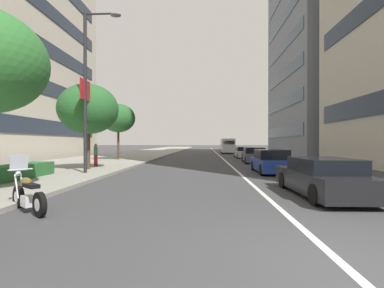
{
  "coord_description": "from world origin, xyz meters",
  "views": [
    {
      "loc": [
        -3.96,
        2.03,
        1.79
      ],
      "look_at": [
        10.62,
        2.71,
        1.73
      ],
      "focal_mm": 25.81,
      "sensor_mm": 36.0,
      "label": 1
    }
  ],
  "objects_px": {
    "car_far_down_avenue": "(322,178)",
    "car_approaching_light": "(254,155)",
    "street_tree_near_plaza_corner": "(88,109)",
    "car_lead_in_lane": "(244,153)",
    "delivery_van_ahead": "(228,146)",
    "motorcycle_second_in_row": "(28,195)",
    "street_tree_mid_sidewalk": "(118,118)",
    "pedestrian_on_plaza": "(96,155)",
    "street_lamp_with_banners": "(90,79)",
    "car_mid_block_traffic": "(271,162)"
  },
  "relations": [
    {
      "from": "car_far_down_avenue",
      "to": "car_approaching_light",
      "type": "relative_size",
      "value": 1.02
    },
    {
      "from": "car_approaching_light",
      "to": "street_tree_near_plaza_corner",
      "type": "distance_m",
      "value": 14.63
    },
    {
      "from": "car_lead_in_lane",
      "to": "delivery_van_ahead",
      "type": "relative_size",
      "value": 0.68
    },
    {
      "from": "motorcycle_second_in_row",
      "to": "street_tree_mid_sidewalk",
      "type": "xyz_separation_m",
      "value": [
        19.73,
        3.9,
        3.77
      ]
    },
    {
      "from": "delivery_van_ahead",
      "to": "pedestrian_on_plaza",
      "type": "xyz_separation_m",
      "value": [
        -27.74,
        11.52,
        -0.38
      ]
    },
    {
      "from": "motorcycle_second_in_row",
      "to": "car_lead_in_lane",
      "type": "distance_m",
      "value": 27.38
    },
    {
      "from": "street_lamp_with_banners",
      "to": "pedestrian_on_plaza",
      "type": "relative_size",
      "value": 5.54
    },
    {
      "from": "car_lead_in_lane",
      "to": "street_lamp_with_banners",
      "type": "height_order",
      "value": "street_lamp_with_banners"
    },
    {
      "from": "car_lead_in_lane",
      "to": "motorcycle_second_in_row",
      "type": "bearing_deg",
      "value": 159.1
    },
    {
      "from": "car_far_down_avenue",
      "to": "delivery_van_ahead",
      "type": "xyz_separation_m",
      "value": [
        37.3,
        0.11,
        0.71
      ]
    },
    {
      "from": "car_approaching_light",
      "to": "street_tree_near_plaza_corner",
      "type": "relative_size",
      "value": 0.85
    },
    {
      "from": "car_far_down_avenue",
      "to": "pedestrian_on_plaza",
      "type": "distance_m",
      "value": 15.06
    },
    {
      "from": "delivery_van_ahead",
      "to": "street_tree_mid_sidewalk",
      "type": "distance_m",
      "value": 23.77
    },
    {
      "from": "motorcycle_second_in_row",
      "to": "car_lead_in_lane",
      "type": "xyz_separation_m",
      "value": [
        25.8,
        -9.15,
        0.2
      ]
    },
    {
      "from": "car_lead_in_lane",
      "to": "street_tree_near_plaza_corner",
      "type": "relative_size",
      "value": 0.78
    },
    {
      "from": "street_tree_mid_sidewalk",
      "to": "motorcycle_second_in_row",
      "type": "bearing_deg",
      "value": -168.82
    },
    {
      "from": "car_mid_block_traffic",
      "to": "car_lead_in_lane",
      "type": "distance_m",
      "value": 16.12
    },
    {
      "from": "street_tree_near_plaza_corner",
      "to": "pedestrian_on_plaza",
      "type": "bearing_deg",
      "value": 10.32
    },
    {
      "from": "motorcycle_second_in_row",
      "to": "pedestrian_on_plaza",
      "type": "xyz_separation_m",
      "value": [
        12.11,
        3.09,
        0.51
      ]
    },
    {
      "from": "motorcycle_second_in_row",
      "to": "street_lamp_with_banners",
      "type": "height_order",
      "value": "street_lamp_with_banners"
    },
    {
      "from": "car_far_down_avenue",
      "to": "car_mid_block_traffic",
      "type": "xyz_separation_m",
      "value": [
        7.15,
        -0.02,
        0.04
      ]
    },
    {
      "from": "car_approaching_light",
      "to": "car_far_down_avenue",
      "type": "bearing_deg",
      "value": -178.98
    },
    {
      "from": "street_tree_near_plaza_corner",
      "to": "street_tree_mid_sidewalk",
      "type": "height_order",
      "value": "street_tree_mid_sidewalk"
    },
    {
      "from": "car_lead_in_lane",
      "to": "street_tree_near_plaza_corner",
      "type": "xyz_separation_m",
      "value": [
        -15.79,
        11.86,
        3.27
      ]
    },
    {
      "from": "car_approaching_light",
      "to": "delivery_van_ahead",
      "type": "distance_m",
      "value": 21.72
    },
    {
      "from": "motorcycle_second_in_row",
      "to": "car_lead_in_lane",
      "type": "height_order",
      "value": "motorcycle_second_in_row"
    },
    {
      "from": "motorcycle_second_in_row",
      "to": "car_far_down_avenue",
      "type": "xyz_separation_m",
      "value": [
        2.55,
        -8.54,
        0.18
      ]
    },
    {
      "from": "motorcycle_second_in_row",
      "to": "street_tree_near_plaza_corner",
      "type": "xyz_separation_m",
      "value": [
        10.01,
        2.71,
        3.46
      ]
    },
    {
      "from": "car_far_down_avenue",
      "to": "car_lead_in_lane",
      "type": "relative_size",
      "value": 1.11
    },
    {
      "from": "car_mid_block_traffic",
      "to": "street_lamp_with_banners",
      "type": "height_order",
      "value": "street_lamp_with_banners"
    },
    {
      "from": "street_lamp_with_banners",
      "to": "street_tree_mid_sidewalk",
      "type": "bearing_deg",
      "value": 10.59
    },
    {
      "from": "street_tree_near_plaza_corner",
      "to": "car_lead_in_lane",
      "type": "bearing_deg",
      "value": -36.9
    },
    {
      "from": "car_lead_in_lane",
      "to": "street_lamp_with_banners",
      "type": "bearing_deg",
      "value": 147.56
    },
    {
      "from": "car_lead_in_lane",
      "to": "street_tree_mid_sidewalk",
      "type": "xyz_separation_m",
      "value": [
        -6.08,
        13.05,
        3.57
      ]
    },
    {
      "from": "motorcycle_second_in_row",
      "to": "street_lamp_with_banners",
      "type": "relative_size",
      "value": 0.2
    },
    {
      "from": "street_lamp_with_banners",
      "to": "car_lead_in_lane",
      "type": "bearing_deg",
      "value": -31.08
    },
    {
      "from": "delivery_van_ahead",
      "to": "street_tree_mid_sidewalk",
      "type": "relative_size",
      "value": 1.12
    },
    {
      "from": "street_tree_mid_sidewalk",
      "to": "pedestrian_on_plaza",
      "type": "bearing_deg",
      "value": -173.91
    },
    {
      "from": "delivery_van_ahead",
      "to": "street_tree_near_plaza_corner",
      "type": "xyz_separation_m",
      "value": [
        -29.84,
        11.13,
        2.57
      ]
    },
    {
      "from": "car_lead_in_lane",
      "to": "pedestrian_on_plaza",
      "type": "relative_size",
      "value": 2.63
    },
    {
      "from": "street_lamp_with_banners",
      "to": "pedestrian_on_plaza",
      "type": "bearing_deg",
      "value": 18.24
    },
    {
      "from": "car_far_down_avenue",
      "to": "street_lamp_with_banners",
      "type": "distance_m",
      "value": 12.42
    },
    {
      "from": "car_far_down_avenue",
      "to": "car_lead_in_lane",
      "type": "distance_m",
      "value": 23.26
    },
    {
      "from": "delivery_van_ahead",
      "to": "street_lamp_with_banners",
      "type": "distance_m",
      "value": 33.81
    },
    {
      "from": "delivery_van_ahead",
      "to": "street_tree_near_plaza_corner",
      "type": "bearing_deg",
      "value": 160.17
    },
    {
      "from": "car_lead_in_lane",
      "to": "car_far_down_avenue",
      "type": "bearing_deg",
      "value": 177.11
    },
    {
      "from": "delivery_van_ahead",
      "to": "street_lamp_with_banners",
      "type": "height_order",
      "value": "street_lamp_with_banners"
    },
    {
      "from": "car_far_down_avenue",
      "to": "car_lead_in_lane",
      "type": "xyz_separation_m",
      "value": [
        23.26,
        -0.62,
        0.01
      ]
    },
    {
      "from": "motorcycle_second_in_row",
      "to": "street_tree_mid_sidewalk",
      "type": "distance_m",
      "value": 20.46
    },
    {
      "from": "car_lead_in_lane",
      "to": "delivery_van_ahead",
      "type": "distance_m",
      "value": 14.08
    }
  ]
}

